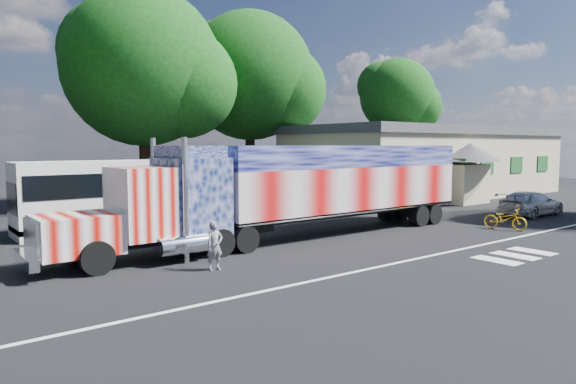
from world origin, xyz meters
TOP-DOWN VIEW (x-y plane):
  - ground at (0.00, 0.00)m, footprint 100.00×100.00m
  - lane_markings at (1.71, -3.77)m, footprint 30.00×2.67m
  - semi_truck at (0.35, 2.48)m, footprint 19.30×3.05m
  - coach_bus at (-3.87, 9.17)m, footprint 10.86×2.53m
  - hall_building at (19.92, 10.86)m, footprint 22.40×12.80m
  - parked_car at (14.49, -0.00)m, footprint 4.63×1.91m
  - woman at (-5.33, -0.17)m, footprint 0.57×0.39m
  - bicycle at (8.98, -1.62)m, footprint 1.12×1.99m
  - tree_ne_a at (8.29, 18.00)m, footprint 9.86×9.39m
  - tree_n_mid at (-0.14, 17.29)m, footprint 10.29×9.80m
  - tree_far_ne at (25.56, 18.74)m, footprint 7.44×7.09m

SIDE VIEW (x-z plane):
  - ground at x=0.00m, z-range 0.00..0.00m
  - lane_markings at x=1.71m, z-range 0.00..0.01m
  - bicycle at x=8.98m, z-range 0.00..0.99m
  - parked_car at x=14.49m, z-range 0.00..1.34m
  - woman at x=-5.33m, z-range 0.00..1.53m
  - coach_bus at x=-3.87m, z-range 0.06..3.22m
  - semi_truck at x=0.35m, z-range 0.06..4.17m
  - hall_building at x=19.92m, z-range 0.02..5.22m
  - tree_far_ne at x=25.56m, z-range 2.42..14.49m
  - tree_n_mid at x=-0.14m, z-range 1.84..15.42m
  - tree_ne_a at x=8.29m, z-range 2.05..15.66m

